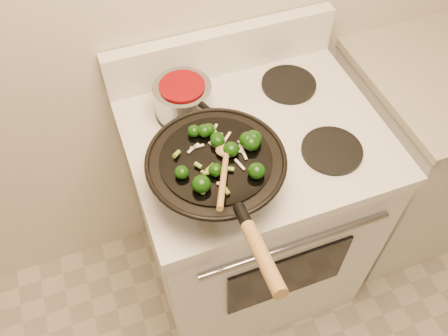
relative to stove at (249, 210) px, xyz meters
name	(u,v)px	position (x,y,z in m)	size (l,w,h in m)	color
stove	(249,210)	(0.00, 0.00, 0.00)	(0.78, 0.67, 1.08)	white
counter_unit	(442,145)	(0.90, 0.03, -0.01)	(0.87, 0.62, 0.91)	silver
wok	(217,171)	(-0.18, -0.16, 0.53)	(0.37, 0.62, 0.22)	black
stirfry	(226,151)	(-0.15, -0.15, 0.59)	(0.25, 0.23, 0.04)	black
wooden_spoon	(225,166)	(-0.18, -0.21, 0.61)	(0.14, 0.25, 0.10)	#9E763E
saucepan	(183,98)	(-0.18, 0.15, 0.51)	(0.18, 0.28, 0.10)	#92949A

